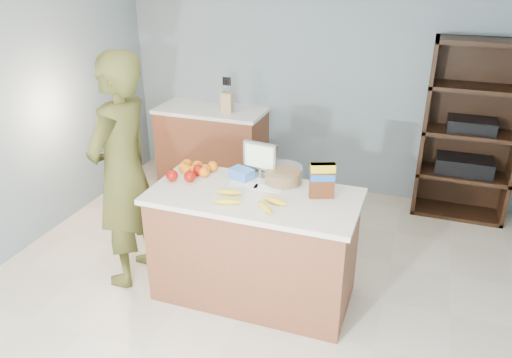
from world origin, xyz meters
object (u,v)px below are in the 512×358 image
(person, at_px, (123,173))
(counter_peninsula, at_px, (254,250))
(shelving_unit, at_px, (469,134))
(tv, at_px, (260,158))
(cereal_box, at_px, (322,178))

(person, bearing_deg, counter_peninsula, 96.73)
(shelving_unit, height_order, tv, shelving_unit)
(counter_peninsula, xyz_separation_m, shelving_unit, (1.55, 2.05, 0.45))
(counter_peninsula, distance_m, person, 1.19)
(tv, relative_size, cereal_box, 1.07)
(counter_peninsula, distance_m, cereal_box, 0.81)
(counter_peninsula, bearing_deg, shelving_unit, 52.89)
(person, relative_size, cereal_box, 7.18)
(counter_peninsula, relative_size, cereal_box, 5.89)
(counter_peninsula, bearing_deg, person, -175.21)
(shelving_unit, distance_m, cereal_box, 2.22)
(counter_peninsula, height_order, cereal_box, cereal_box)
(person, distance_m, cereal_box, 1.55)
(counter_peninsula, relative_size, tv, 5.53)
(shelving_unit, relative_size, tv, 6.38)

